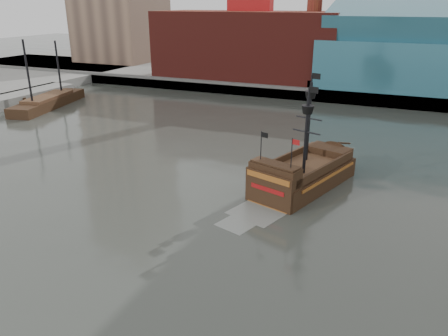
% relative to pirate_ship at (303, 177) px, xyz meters
% --- Properties ---
extents(ground, '(400.00, 400.00, 0.00)m').
position_rel_pirate_ship_xyz_m(ground, '(-4.16, -18.23, -1.17)').
color(ground, '#2B2D28').
rests_on(ground, ground).
extents(promenade_far, '(220.00, 60.00, 2.00)m').
position_rel_pirate_ship_xyz_m(promenade_far, '(-4.16, 73.77, -0.17)').
color(promenade_far, slate).
rests_on(promenade_far, ground).
extents(seawall, '(220.00, 1.00, 2.60)m').
position_rel_pirate_ship_xyz_m(seawall, '(-4.16, 44.27, 0.13)').
color(seawall, '#4C4C49').
rests_on(seawall, ground).
extents(pirate_ship, '(10.14, 18.04, 12.95)m').
position_rel_pirate_ship_xyz_m(pirate_ship, '(0.00, 0.00, 0.00)').
color(pirate_ship, black).
rests_on(pirate_ship, ground).
extents(docked_vessel, '(8.73, 20.42, 13.55)m').
position_rel_pirate_ship_xyz_m(docked_vessel, '(-54.09, 18.83, -0.31)').
color(docked_vessel, black).
rests_on(docked_vessel, ground).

